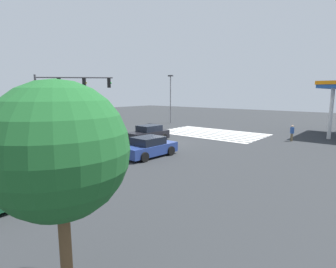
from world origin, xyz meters
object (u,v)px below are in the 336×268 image
at_px(traffic_signal_mast, 64,93).
at_px(car_0, 149,147).
at_px(car_1, 148,134).
at_px(street_light_pole_b, 170,94).
at_px(car_2, 0,191).
at_px(pedestrian, 292,132).
at_px(tree_corner_b, 59,151).

relative_size(traffic_signal_mast, car_0, 1.42).
relative_size(car_1, street_light_pole_b, 0.59).
bearing_deg(street_light_pole_b, car_2, 117.12).
height_order(pedestrian, tree_corner_b, tree_corner_b).
relative_size(car_2, street_light_pole_b, 0.63).
height_order(traffic_signal_mast, street_light_pole_b, street_light_pole_b).
distance_m(car_1, tree_corner_b, 20.22).
bearing_deg(tree_corner_b, car_0, -53.32).
height_order(traffic_signal_mast, tree_corner_b, traffic_signal_mast).
bearing_deg(car_2, pedestrian, -11.59).
xyz_separation_m(car_1, street_light_pole_b, (8.48, -13.71, 3.75)).
xyz_separation_m(car_2, street_light_pole_b, (14.60, -28.50, 3.72)).
distance_m(pedestrian, tree_corner_b, 24.86).
bearing_deg(car_1, car_2, 25.62).
height_order(pedestrian, street_light_pole_b, street_light_pole_b).
relative_size(car_0, car_1, 1.02).
height_order(car_1, pedestrian, pedestrian).
bearing_deg(car_1, tree_corner_b, 42.28).
height_order(car_1, car_2, car_2).
relative_size(traffic_signal_mast, car_1, 1.44).
bearing_deg(pedestrian, tree_corner_b, 50.49).
relative_size(car_0, street_light_pole_b, 0.60).
relative_size(car_1, car_2, 0.94).
xyz_separation_m(traffic_signal_mast, pedestrian, (-15.43, -15.09, -3.82)).
relative_size(traffic_signal_mast, car_2, 1.35).
distance_m(car_0, car_2, 10.51).
xyz_separation_m(traffic_signal_mast, car_0, (-9.04, -1.55, -4.00)).
relative_size(traffic_signal_mast, tree_corner_b, 1.27).
bearing_deg(car_2, traffic_signal_mast, 50.18).
relative_size(car_1, tree_corner_b, 0.88).
distance_m(car_0, car_1, 6.22).
height_order(car_2, pedestrian, car_2).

